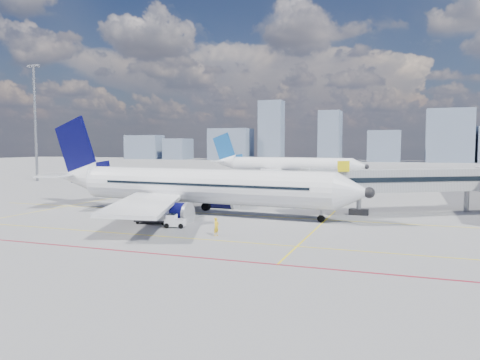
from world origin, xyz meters
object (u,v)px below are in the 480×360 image
Objects in this scene: cargo_dolly at (153,213)px; baggage_tug at (174,221)px; second_aircraft at (284,165)px; belt_loader at (129,212)px; main_aircraft at (189,186)px; ramp_worker at (216,227)px.

baggage_tug is at bearing -29.99° from cargo_dolly.
belt_loader is (-1.91, -61.83, -2.63)m from second_aircraft.
baggage_tug is at bearing -80.43° from second_aircraft.
main_aircraft reaches higher than baggage_tug.
second_aircraft is 18.04× the size of baggage_tug.
ramp_worker is (8.25, -11.64, -2.40)m from main_aircraft.
belt_loader is 3.47× the size of ramp_worker.
second_aircraft reaches higher than cargo_dolly.
baggage_tug is at bearing -69.07° from main_aircraft.
belt_loader is (-4.34, 2.40, -0.47)m from cargo_dolly.
main_aircraft is at bearing 95.93° from baggage_tug.
main_aircraft reaches higher than second_aircraft.
second_aircraft is at bearing 97.05° from main_aircraft.
cargo_dolly is (-0.40, -7.80, -2.15)m from main_aircraft.
second_aircraft is 10.25× the size of cargo_dolly.
cargo_dolly is 4.98m from belt_loader.
main_aircraft is 19.83× the size of baggage_tug.
belt_loader is at bearing 142.62° from baggage_tug.
second_aircraft is 61.91m from belt_loader.
main_aircraft is 11.27× the size of cargo_dolly.
cargo_dolly is at bearing -88.81° from main_aircraft.
main_aircraft is at bearing -82.43° from second_aircraft.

